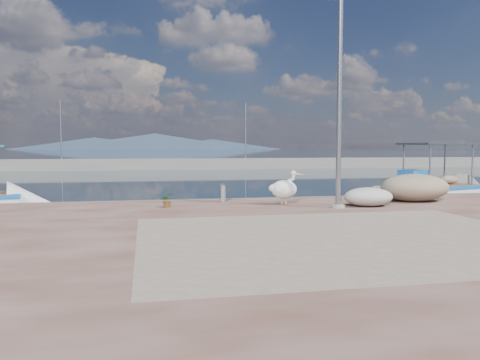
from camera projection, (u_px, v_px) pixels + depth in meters
name	position (u px, v px, depth m)	size (l,w,h in m)	color
ground	(267.00, 236.00, 12.97)	(1400.00, 1400.00, 0.00)	#162635
quay	(369.00, 293.00, 7.08)	(44.00, 22.00, 0.50)	#4D2B21
quay_patch	(347.00, 237.00, 10.20)	(9.00, 7.00, 0.01)	gray
breakwater	(175.00, 164.00, 52.03)	(120.00, 2.20, 7.50)	gray
mountains	(151.00, 142.00, 648.61)	(370.00, 280.00, 22.00)	#28384C
boat_right	(436.00, 193.00, 22.77)	(6.80, 3.68, 3.12)	white
pelican	(285.00, 189.00, 15.90)	(1.22, 0.63, 1.17)	tan
lamp_post	(339.00, 105.00, 14.95)	(0.44, 0.96, 7.00)	gray
bollard_near	(223.00, 192.00, 16.80)	(0.22, 0.22, 0.67)	gray
potted_plant	(167.00, 200.00, 15.30)	(0.42, 0.36, 0.47)	#33722D
net_pile_c	(415.00, 188.00, 16.95)	(2.54, 1.82, 1.00)	gray
net_pile_d	(368.00, 197.00, 15.56)	(1.66, 1.25, 0.62)	beige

